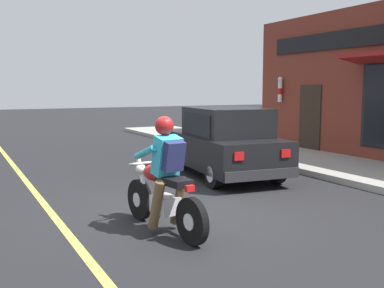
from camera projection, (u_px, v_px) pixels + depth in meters
ground_plane at (180, 214)px, 7.16m from camera, size 80.00×80.00×0.00m
sidewalk_curb at (304, 159)px, 12.24m from camera, size 2.60×22.00×0.14m
lane_stripe at (32, 189)px, 8.95m from camera, size 0.12×19.80×0.01m
motorcycle_with_rider at (164, 184)px, 6.23m from camera, size 0.62×2.02×1.62m
car_hatchback at (223, 143)px, 10.20m from camera, size 2.07×3.95×1.57m
fire_hydrant at (227, 133)px, 14.35m from camera, size 0.36×0.24×0.88m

